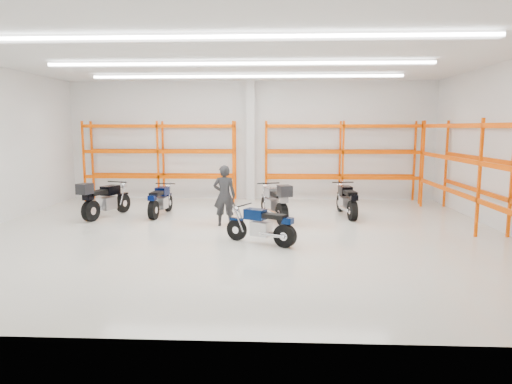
{
  "coord_description": "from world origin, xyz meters",
  "views": [
    {
      "loc": [
        1.01,
        -11.6,
        2.77
      ],
      "look_at": [
        0.45,
        0.5,
        1.05
      ],
      "focal_mm": 32.0,
      "sensor_mm": 36.0,
      "label": 1
    }
  ],
  "objects_px": {
    "motorcycle_back_b": "(160,201)",
    "motorcycle_back_c": "(276,203)",
    "motorcycle_back_d": "(347,201)",
    "standing_man": "(224,196)",
    "motorcycle_back_a": "(103,200)",
    "structural_column": "(251,141)",
    "motorcycle_main": "(263,227)"
  },
  "relations": [
    {
      "from": "motorcycle_back_c",
      "to": "motorcycle_back_d",
      "type": "xyz_separation_m",
      "value": [
        2.22,
        0.77,
        -0.08
      ]
    },
    {
      "from": "motorcycle_back_c",
      "to": "motorcycle_back_d",
      "type": "height_order",
      "value": "motorcycle_back_c"
    },
    {
      "from": "motorcycle_main",
      "to": "motorcycle_back_d",
      "type": "distance_m",
      "value": 4.32
    },
    {
      "from": "standing_man",
      "to": "motorcycle_back_d",
      "type": "bearing_deg",
      "value": -157.71
    },
    {
      "from": "motorcycle_main",
      "to": "motorcycle_back_b",
      "type": "xyz_separation_m",
      "value": [
        -3.36,
        3.39,
        0.02
      ]
    },
    {
      "from": "motorcycle_back_c",
      "to": "motorcycle_back_b",
      "type": "bearing_deg",
      "value": 169.93
    },
    {
      "from": "motorcycle_back_d",
      "to": "standing_man",
      "type": "relative_size",
      "value": 1.21
    },
    {
      "from": "motorcycle_back_a",
      "to": "motorcycle_main",
      "type": "bearing_deg",
      "value": -30.71
    },
    {
      "from": "motorcycle_main",
      "to": "motorcycle_back_c",
      "type": "xyz_separation_m",
      "value": [
        0.28,
        2.75,
        0.13
      ]
    },
    {
      "from": "standing_man",
      "to": "motorcycle_back_a",
      "type": "bearing_deg",
      "value": -13.6
    },
    {
      "from": "motorcycle_back_d",
      "to": "motorcycle_main",
      "type": "bearing_deg",
      "value": -125.39
    },
    {
      "from": "structural_column",
      "to": "standing_man",
      "type": "bearing_deg",
      "value": -95.58
    },
    {
      "from": "motorcycle_back_a",
      "to": "structural_column",
      "type": "bearing_deg",
      "value": 41.68
    },
    {
      "from": "motorcycle_back_d",
      "to": "standing_man",
      "type": "distance_m",
      "value": 3.97
    },
    {
      "from": "motorcycle_back_c",
      "to": "standing_man",
      "type": "height_order",
      "value": "standing_man"
    },
    {
      "from": "motorcycle_back_b",
      "to": "motorcycle_main",
      "type": "bearing_deg",
      "value": -45.32
    },
    {
      "from": "structural_column",
      "to": "motorcycle_back_d",
      "type": "bearing_deg",
      "value": -45.96
    },
    {
      "from": "motorcycle_back_b",
      "to": "structural_column",
      "type": "height_order",
      "value": "structural_column"
    },
    {
      "from": "motorcycle_back_b",
      "to": "standing_man",
      "type": "distance_m",
      "value": 2.62
    },
    {
      "from": "motorcycle_back_b",
      "to": "structural_column",
      "type": "relative_size",
      "value": 0.44
    },
    {
      "from": "motorcycle_back_b",
      "to": "motorcycle_back_c",
      "type": "relative_size",
      "value": 0.9
    },
    {
      "from": "motorcycle_back_b",
      "to": "motorcycle_back_c",
      "type": "height_order",
      "value": "motorcycle_back_c"
    },
    {
      "from": "motorcycle_back_a",
      "to": "motorcycle_back_b",
      "type": "height_order",
      "value": "motorcycle_back_a"
    },
    {
      "from": "motorcycle_back_d",
      "to": "structural_column",
      "type": "distance_m",
      "value": 4.92
    },
    {
      "from": "motorcycle_back_c",
      "to": "motorcycle_back_d",
      "type": "distance_m",
      "value": 2.35
    },
    {
      "from": "motorcycle_back_b",
      "to": "motorcycle_back_d",
      "type": "height_order",
      "value": "motorcycle_back_d"
    },
    {
      "from": "structural_column",
      "to": "motorcycle_back_a",
      "type": "bearing_deg",
      "value": -138.32
    },
    {
      "from": "motorcycle_main",
      "to": "motorcycle_back_b",
      "type": "height_order",
      "value": "motorcycle_back_b"
    },
    {
      "from": "motorcycle_back_a",
      "to": "structural_column",
      "type": "distance_m",
      "value": 6.03
    },
    {
      "from": "motorcycle_main",
      "to": "motorcycle_back_c",
      "type": "relative_size",
      "value": 0.78
    },
    {
      "from": "motorcycle_main",
      "to": "standing_man",
      "type": "bearing_deg",
      "value": 119.69
    },
    {
      "from": "motorcycle_back_a",
      "to": "motorcycle_back_b",
      "type": "bearing_deg",
      "value": 14.17
    }
  ]
}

